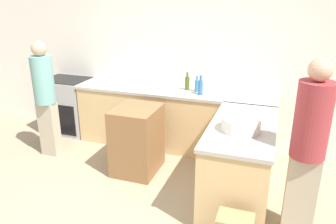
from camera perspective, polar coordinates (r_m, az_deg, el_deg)
name	(u,v)px	position (r m, az deg, el deg)	size (l,w,h in m)	color
ground_plane	(117,219)	(3.62, -8.80, -17.97)	(14.00, 14.00, 0.00)	tan
wall_back	(181,55)	(4.96, 2.22, 9.94)	(8.00, 0.06, 2.70)	white
counter_back	(173,119)	(4.90, 0.94, -1.16)	(2.93, 0.63, 0.89)	#D6B27A
counter_peninsula	(240,162)	(3.76, 12.42, -8.48)	(0.69, 1.48, 0.89)	#D6B27A
range_oven	(68,105)	(5.71, -16.97, 1.09)	(0.76, 0.61, 0.90)	#ADADB2
island_table	(137,140)	(4.25, -5.40, -4.86)	(0.53, 0.62, 0.87)	brown
mixing_bowl	(241,124)	(3.40, 12.61, -2.11)	(0.39, 0.39, 0.14)	white
water_bottle_blue	(201,87)	(4.53, 5.69, 4.36)	(0.07, 0.07, 0.27)	#386BB7
vinegar_bottle_clear	(202,84)	(4.71, 5.96, 4.83)	(0.07, 0.07, 0.25)	silver
dish_soap_bottle	(197,86)	(4.67, 5.06, 4.62)	(0.06, 0.06, 0.23)	#338CBF
olive_oil_bottle	(187,83)	(4.75, 3.37, 5.10)	(0.06, 0.06, 0.26)	#475B1E
person_by_range	(45,95)	(4.81, -20.64, 2.84)	(0.29, 0.29, 1.63)	#ADA38E
person_at_peninsula	(308,144)	(3.18, 23.24, -5.21)	(0.31, 0.31, 1.72)	#ADA38E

